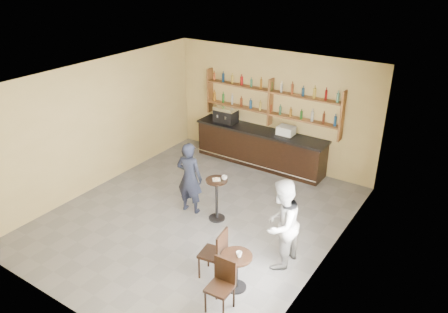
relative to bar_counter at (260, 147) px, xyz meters
The scene contains 23 objects.
floor 3.20m from the bar_counter, 87.25° to the right, with size 7.00×7.00×0.00m, color slate.
ceiling 4.14m from the bar_counter, 87.25° to the right, with size 7.00×7.00×0.00m, color white.
wall_back 1.15m from the bar_counter, 66.61° to the left, with size 7.00×7.00×0.00m, color tan.
wall_front 6.74m from the bar_counter, 88.70° to the right, with size 7.00×7.00×0.00m, color tan.
wall_left 4.38m from the bar_counter, 132.12° to the right, with size 7.00×7.00×0.00m, color tan.
wall_right 4.58m from the bar_counter, 44.99° to the right, with size 7.00×7.00×0.00m, color tan.
window_pane 5.50m from the bar_counter, 54.13° to the right, with size 2.00×2.00×0.00m, color white.
window_frame 5.49m from the bar_counter, 54.18° to the right, with size 0.04×1.70×2.10m, color black, non-canonical shape.
shelf_unit 1.32m from the bar_counter, 55.47° to the left, with size 4.00×0.26×1.40m, color brown, non-canonical shape.
liquor_bottles 1.48m from the bar_counter, 55.47° to the left, with size 3.68×0.10×1.00m, color #8C5919, non-canonical shape.
bar_counter is the anchor object (origin of this frame).
espresso_machine 1.37m from the bar_counter, behind, with size 0.64×0.41×0.45m, color black, non-canonical shape.
pastry_case 1.01m from the bar_counter, ahead, with size 0.45×0.36×0.27m, color silver, non-canonical shape.
pedestal_table 3.04m from the bar_counter, 79.04° to the right, with size 0.49×0.49×1.00m, color black, non-canonical shape.
napkin 3.08m from the bar_counter, 79.04° to the right, with size 0.17×0.17×0.00m, color white.
donut 3.10m from the bar_counter, 78.90° to the right, with size 0.12×0.12×0.04m, color #BF8546.
cup_pedestal 3.02m from the bar_counter, 76.03° to the right, with size 0.12×0.12×0.10m, color white.
man_main 3.06m from the bar_counter, 92.44° to the right, with size 0.63×0.41×1.72m, color black.
cafe_table 5.12m from the bar_counter, 65.28° to the right, with size 0.56×0.56×0.71m, color black, non-canonical shape.
cup_cafe 5.15m from the bar_counter, 64.77° to the right, with size 0.10×0.10×0.10m, color white.
chair_west 4.87m from the bar_counter, 70.92° to the right, with size 0.43×0.43×1.00m, color black, non-canonical shape.
chair_south 5.69m from the bar_counter, 67.35° to the right, with size 0.41×0.41×0.94m, color black, non-canonical shape.
patron_second 4.40m from the bar_counter, 55.69° to the right, with size 0.88×0.69×1.81m, color gray.
Camera 1 is at (5.19, -6.72, 5.51)m, focal length 35.00 mm.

